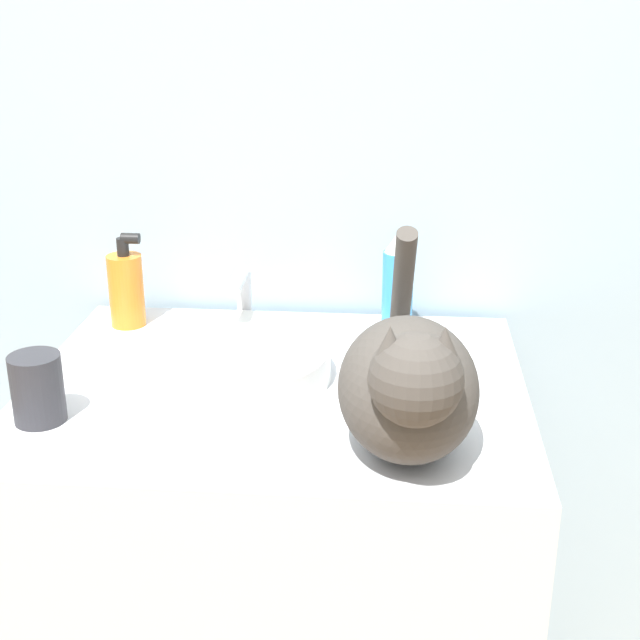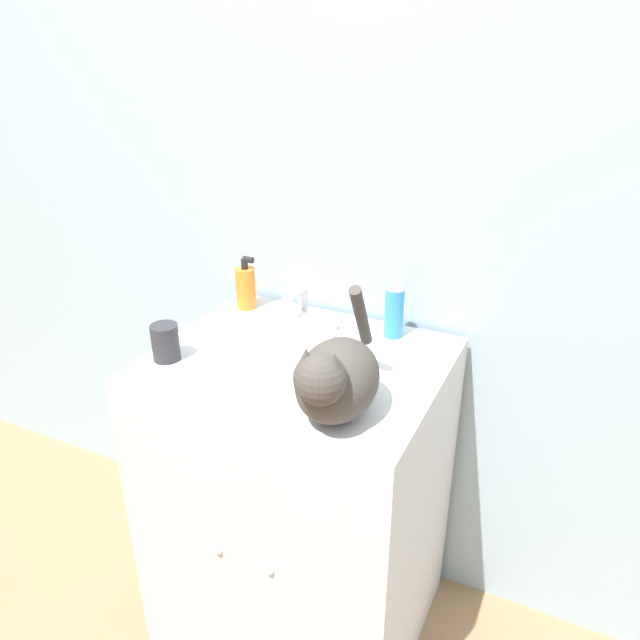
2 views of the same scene
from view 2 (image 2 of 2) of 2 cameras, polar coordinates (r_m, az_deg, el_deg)
The scene contains 8 objects.
wall_back at distance 1.74m, azimuth 3.07°, elevation 11.37°, with size 6.00×0.05×2.50m.
vanity_cabinet at distance 1.84m, azimuth -1.82°, elevation -15.96°, with size 0.73×0.61×0.91m.
sink_basin at distance 1.61m, azimuth -4.23°, elevation -2.01°, with size 0.31×0.31×0.05m.
faucet at distance 1.72m, azimuth -1.69°, elevation 1.08°, with size 0.20×0.11×0.12m.
cat at distance 1.31m, azimuth 1.43°, elevation -5.34°, with size 0.19×0.36×0.26m.
soap_bottle at distance 1.84m, azimuth -6.81°, elevation 3.02°, with size 0.06×0.06×0.16m.
spray_bottle at distance 1.66m, azimuth 6.81°, elevation 1.14°, with size 0.05×0.05×0.17m.
cup at distance 1.60m, azimuth -13.95°, elevation -1.99°, with size 0.07×0.07×0.09m.
Camera 2 is at (0.64, -0.92, 1.68)m, focal length 35.00 mm.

